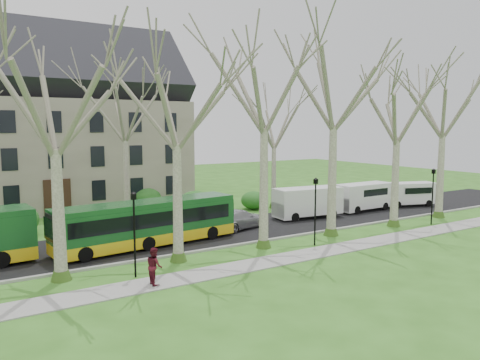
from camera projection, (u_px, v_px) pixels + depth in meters
name	position (u px, v px, depth m)	size (l,w,h in m)	color
ground	(227.00, 255.00, 27.82)	(120.00, 120.00, 0.00)	#33691E
sidewalk	(250.00, 265.00, 25.72)	(70.00, 2.00, 0.06)	gray
road	(186.00, 236.00, 32.44)	(80.00, 8.00, 0.06)	black
curb	(215.00, 249.00, 29.07)	(80.00, 0.25, 0.14)	#A5A39E
building	(41.00, 122.00, 43.86)	(26.50, 12.20, 16.00)	gray
tree_row_verge	(224.00, 137.00, 27.27)	(49.00, 7.00, 14.00)	gray
tree_row_far	(138.00, 148.00, 35.66)	(33.00, 7.00, 12.00)	gray
lamp_row	(236.00, 215.00, 26.69)	(36.22, 0.22, 4.30)	black
hedges	(86.00, 211.00, 36.99)	(30.60, 8.60, 2.00)	#1A5D25
bus_follow	(148.00, 223.00, 29.70)	(11.84, 2.47, 2.96)	#175021
sedan	(239.00, 219.00, 34.75)	(2.02, 4.97, 1.44)	#AEADB2
van_a	(308.00, 203.00, 38.86)	(5.75, 2.09, 2.51)	white
van_b	(364.00, 197.00, 42.16)	(5.62, 2.04, 2.45)	white
van_c	(408.00, 194.00, 44.59)	(5.12, 1.86, 2.23)	white
pedestrian_b	(154.00, 266.00, 22.48)	(0.88, 0.68, 1.80)	#551320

